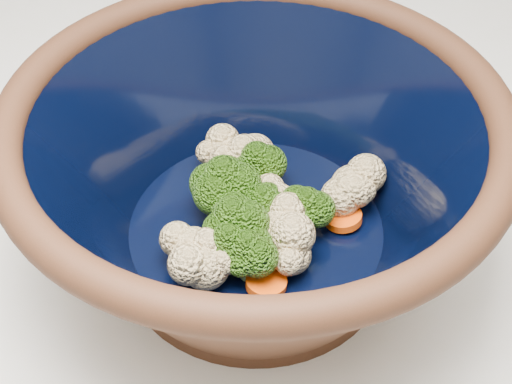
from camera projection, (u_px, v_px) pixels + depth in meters
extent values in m
cylinder|color=black|center=(256.00, 250.00, 0.54)|extent=(0.20, 0.20, 0.01)
torus|color=black|center=(256.00, 115.00, 0.45)|extent=(0.33, 0.33, 0.02)
cylinder|color=black|center=(256.00, 227.00, 0.52)|extent=(0.19, 0.19, 0.00)
cylinder|color=#608442|center=(248.00, 268.00, 0.48)|extent=(0.01, 0.01, 0.02)
ellipsoid|color=#396513|center=(247.00, 248.00, 0.47)|extent=(0.04, 0.04, 0.03)
cylinder|color=#608442|center=(305.00, 223.00, 0.51)|extent=(0.01, 0.01, 0.02)
ellipsoid|color=#396513|center=(306.00, 204.00, 0.50)|extent=(0.03, 0.03, 0.03)
cylinder|color=#608442|center=(233.00, 241.00, 0.50)|extent=(0.01, 0.01, 0.02)
ellipsoid|color=#396513|center=(233.00, 218.00, 0.48)|extent=(0.04, 0.04, 0.04)
cylinder|color=#608442|center=(229.00, 261.00, 0.48)|extent=(0.01, 0.01, 0.02)
ellipsoid|color=#396513|center=(229.00, 241.00, 0.47)|extent=(0.04, 0.04, 0.03)
cylinder|color=#608442|center=(262.00, 221.00, 0.51)|extent=(0.01, 0.01, 0.02)
ellipsoid|color=#396513|center=(262.00, 201.00, 0.50)|extent=(0.03, 0.03, 0.03)
cylinder|color=#608442|center=(225.00, 204.00, 0.52)|extent=(0.01, 0.01, 0.02)
ellipsoid|color=#396513|center=(224.00, 178.00, 0.50)|extent=(0.05, 0.05, 0.04)
cylinder|color=#608442|center=(257.00, 179.00, 0.54)|extent=(0.01, 0.01, 0.02)
ellipsoid|color=#396513|center=(257.00, 159.00, 0.53)|extent=(0.04, 0.04, 0.03)
sphere|color=beige|center=(255.00, 154.00, 0.55)|extent=(0.03, 0.03, 0.03)
sphere|color=beige|center=(276.00, 205.00, 0.51)|extent=(0.03, 0.03, 0.03)
sphere|color=beige|center=(291.00, 255.00, 0.48)|extent=(0.03, 0.03, 0.03)
sphere|color=beige|center=(193.00, 251.00, 0.48)|extent=(0.03, 0.03, 0.03)
sphere|color=beige|center=(282.00, 232.00, 0.49)|extent=(0.03, 0.03, 0.03)
sphere|color=beige|center=(205.00, 266.00, 0.47)|extent=(0.03, 0.03, 0.03)
sphere|color=beige|center=(221.00, 156.00, 0.55)|extent=(0.03, 0.03, 0.03)
sphere|color=beige|center=(341.00, 197.00, 0.52)|extent=(0.03, 0.03, 0.03)
sphere|color=beige|center=(352.00, 186.00, 0.53)|extent=(0.03, 0.03, 0.03)
cylinder|color=#FA480A|center=(244.00, 216.00, 0.52)|extent=(0.03, 0.03, 0.01)
cylinder|color=#FA480A|center=(271.00, 224.00, 0.51)|extent=(0.03, 0.03, 0.01)
cylinder|color=#FA480A|center=(266.00, 283.00, 0.48)|extent=(0.03, 0.03, 0.01)
cylinder|color=#FA480A|center=(259.00, 172.00, 0.55)|extent=(0.03, 0.03, 0.01)
cylinder|color=#FA480A|center=(252.00, 234.00, 0.51)|extent=(0.03, 0.03, 0.01)
cylinder|color=#FA480A|center=(274.00, 202.00, 0.53)|extent=(0.03, 0.03, 0.01)
cylinder|color=#FA480A|center=(343.00, 218.00, 0.52)|extent=(0.03, 0.03, 0.01)
cylinder|color=#FA480A|center=(255.00, 221.00, 0.52)|extent=(0.03, 0.03, 0.01)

